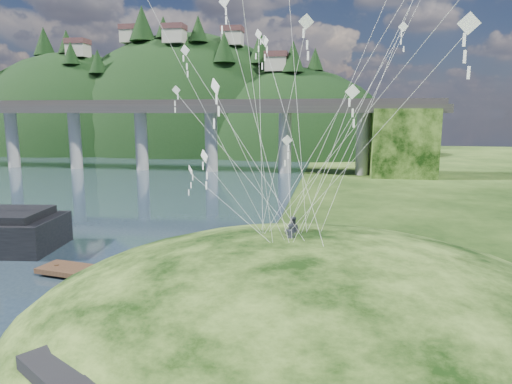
# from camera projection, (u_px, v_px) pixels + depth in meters

# --- Properties ---
(ground) EXTENTS (320.00, 320.00, 0.00)m
(ground) POSITION_uv_depth(u_px,v_px,m) (168.00, 330.00, 25.68)
(ground) COLOR black
(ground) RESTS_ON ground
(grass_hill) EXTENTS (36.00, 32.00, 13.00)m
(grass_hill) POSITION_uv_depth(u_px,v_px,m) (312.00, 349.00, 26.55)
(grass_hill) COLOR black
(grass_hill) RESTS_ON ground
(bridge) EXTENTS (160.00, 11.00, 15.00)m
(bridge) POSITION_uv_depth(u_px,v_px,m) (165.00, 125.00, 96.51)
(bridge) COLOR #2D2B2B
(bridge) RESTS_ON ground
(far_ridge) EXTENTS (153.00, 70.00, 94.50)m
(far_ridge) POSITION_uv_depth(u_px,v_px,m) (175.00, 173.00, 152.88)
(far_ridge) COLOR black
(far_ridge) RESTS_ON ground
(wooden_dock) EXTENTS (15.09, 4.73, 1.07)m
(wooden_dock) POSITION_uv_depth(u_px,v_px,m) (128.00, 277.00, 32.60)
(wooden_dock) COLOR #382317
(wooden_dock) RESTS_ON ground
(kite_flyers) EXTENTS (0.97, 2.23, 1.90)m
(kite_flyers) POSITION_uv_depth(u_px,v_px,m) (292.00, 218.00, 27.38)
(kite_flyers) COLOR #242730
(kite_flyers) RESTS_ON ground
(kite_swarm) EXTENTS (20.60, 15.14, 21.04)m
(kite_swarm) POSITION_uv_depth(u_px,v_px,m) (305.00, 10.00, 25.86)
(kite_swarm) COLOR white
(kite_swarm) RESTS_ON ground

